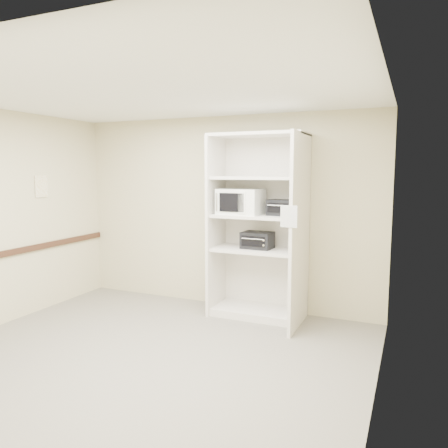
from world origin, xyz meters
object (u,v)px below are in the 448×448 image
at_px(microwave, 241,201).
at_px(toaster_oven_lower, 257,240).
at_px(shelving_unit, 261,233).
at_px(toaster_oven_upper, 282,208).

relative_size(microwave, toaster_oven_lower, 1.42).
bearing_deg(microwave, shelving_unit, 8.77).
distance_m(microwave, toaster_oven_lower, 0.56).
distance_m(shelving_unit, microwave, 0.49).
distance_m(shelving_unit, toaster_oven_upper, 0.44).
height_order(microwave, toaster_oven_lower, microwave).
bearing_deg(toaster_oven_lower, shelving_unit, -3.73).
distance_m(microwave, toaster_oven_upper, 0.56).
height_order(shelving_unit, toaster_oven_lower, shelving_unit).
xyz_separation_m(shelving_unit, toaster_oven_upper, (0.27, 0.02, 0.34)).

